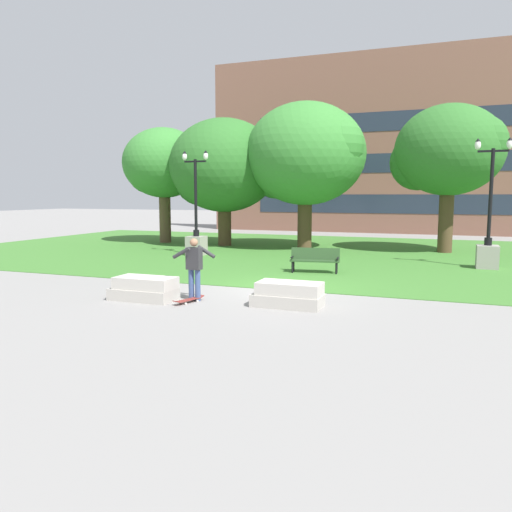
% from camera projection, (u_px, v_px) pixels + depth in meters
% --- Properties ---
extents(ground_plane, '(140.00, 140.00, 0.00)m').
position_uv_depth(ground_plane, '(275.00, 290.00, 15.16)').
color(ground_plane, gray).
extents(grass_lawn, '(40.00, 20.00, 0.02)m').
position_uv_depth(grass_lawn, '(339.00, 254.00, 24.45)').
color(grass_lawn, '#3D752D').
rests_on(grass_lawn, ground).
extents(concrete_block_center, '(1.80, 0.90, 0.64)m').
position_uv_depth(concrete_block_center, '(144.00, 289.00, 13.70)').
color(concrete_block_center, '#B2ADA3').
rests_on(concrete_block_center, ground).
extents(concrete_block_left, '(1.80, 0.90, 0.64)m').
position_uv_depth(concrete_block_left, '(288.00, 295.00, 12.89)').
color(concrete_block_left, '#B2ADA3').
rests_on(concrete_block_left, ground).
extents(person_skateboarder, '(1.06, 0.59, 1.71)m').
position_uv_depth(person_skateboarder, '(194.00, 265.00, 13.54)').
color(person_skateboarder, '#384C7A').
rests_on(person_skateboarder, ground).
extents(skateboard, '(0.48, 1.03, 0.14)m').
position_uv_depth(skateboard, '(189.00, 300.00, 13.36)').
color(skateboard, maroon).
rests_on(skateboard, ground).
extents(park_bench_near_right, '(1.86, 0.78, 0.90)m').
position_uv_depth(park_bench_near_right, '(315.00, 258.00, 18.41)').
color(park_bench_near_right, '#284723').
rests_on(park_bench_near_right, grass_lawn).
extents(lamp_post_right, '(1.32, 0.80, 5.01)m').
position_uv_depth(lamp_post_right, '(488.00, 242.00, 19.39)').
color(lamp_post_right, gray).
rests_on(lamp_post_right, grass_lawn).
extents(lamp_post_center, '(1.32, 0.80, 4.90)m').
position_uv_depth(lamp_post_center, '(196.00, 234.00, 23.65)').
color(lamp_post_center, gray).
rests_on(lamp_post_center, grass_lawn).
extents(tree_far_left, '(5.09, 4.85, 6.80)m').
position_uv_depth(tree_far_left, '(163.00, 164.00, 29.65)').
color(tree_far_left, brown).
rests_on(tree_far_left, grass_lawn).
extents(tree_near_left, '(5.46, 5.20, 7.23)m').
position_uv_depth(tree_near_left, '(448.00, 152.00, 24.34)').
color(tree_near_left, '#4C3823').
rests_on(tree_near_left, grass_lawn).
extents(tree_near_right, '(6.58, 6.27, 7.64)m').
position_uv_depth(tree_near_right, '(304.00, 156.00, 26.09)').
color(tree_near_right, '#4C3823').
rests_on(tree_near_right, grass_lawn).
extents(tree_far_right, '(6.39, 6.09, 7.07)m').
position_uv_depth(tree_far_right, '(223.00, 167.00, 27.82)').
color(tree_far_right, '#4C3823').
rests_on(tree_far_right, grass_lawn).
extents(building_facade_distant, '(31.50, 1.03, 13.34)m').
position_uv_depth(building_facade_distant, '(415.00, 142.00, 36.21)').
color(building_facade_distant, brown).
rests_on(building_facade_distant, ground).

